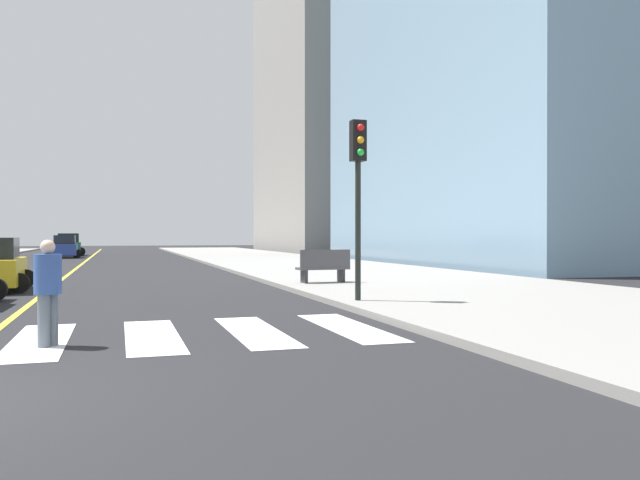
% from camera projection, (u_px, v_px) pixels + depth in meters
% --- Properties ---
extents(sidewalk_kerb_east, '(10.00, 120.00, 0.15)m').
position_uv_depth(sidewalk_kerb_east, '(351.00, 272.00, 29.31)').
color(sidewalk_kerb_east, gray).
rests_on(sidewalk_kerb_east, ground).
extents(lane_divider_paint, '(0.16, 80.00, 0.01)m').
position_uv_depth(lane_divider_paint, '(86.00, 261.00, 44.79)').
color(lane_divider_paint, yellow).
rests_on(lane_divider_paint, ground).
extents(parking_garage_concrete, '(18.00, 24.00, 31.53)m').
position_uv_depth(parking_garage_concrete, '(352.00, 113.00, 74.25)').
color(parking_garage_concrete, gray).
rests_on(parking_garage_concrete, ground).
extents(car_blue_nearest, '(2.54, 4.01, 1.77)m').
position_uv_depth(car_blue_nearest, '(65.00, 247.00, 50.64)').
color(car_blue_nearest, '#2D479E').
rests_on(car_blue_nearest, ground).
extents(car_green_fourth, '(2.83, 4.41, 1.94)m').
position_uv_depth(car_green_fourth, '(69.00, 245.00, 55.86)').
color(car_green_fourth, '#236B42').
rests_on(car_green_fourth, ground).
extents(traffic_light_near_corner, '(0.36, 0.41, 4.42)m').
position_uv_depth(traffic_light_near_corner, '(358.00, 173.00, 15.91)').
color(traffic_light_near_corner, black).
rests_on(traffic_light_near_corner, sidewalk_kerb_east).
extents(park_bench, '(1.84, 0.69, 1.12)m').
position_uv_depth(park_bench, '(324.00, 267.00, 21.93)').
color(park_bench, '#47474C').
rests_on(park_bench, sidewalk_kerb_east).
extents(pedestrian_crossing, '(0.41, 0.41, 1.68)m').
position_uv_depth(pedestrian_crossing, '(48.00, 288.00, 10.13)').
color(pedestrian_crossing, slate).
rests_on(pedestrian_crossing, ground).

